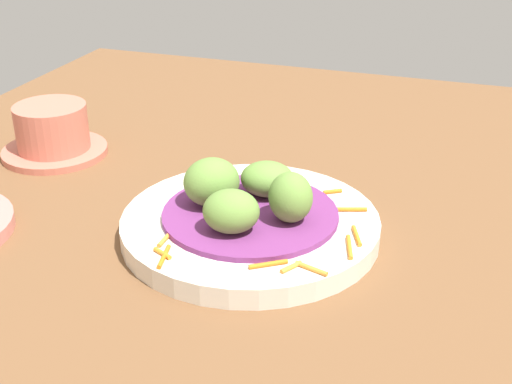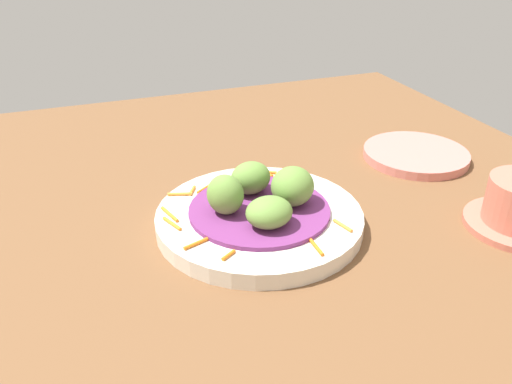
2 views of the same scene
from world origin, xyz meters
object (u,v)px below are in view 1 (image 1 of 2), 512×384
object	(u,v)px
guac_scoop_left	(291,197)
terracotta_bowl	(53,133)
guac_scoop_center	(267,179)
guac_scoop_right	(212,182)
guac_scoop_back	(231,211)
main_plate	(250,226)

from	to	relation	value
guac_scoop_left	terracotta_bowl	bearing A→B (deg)	161.04
guac_scoop_center	guac_scoop_right	world-z (taller)	guac_scoop_right
guac_scoop_center	terracotta_bowl	world-z (taller)	terracotta_bowl
guac_scoop_left	terracotta_bowl	xyz separation A→B (cm)	(-32.91, 11.31, -2.14)
guac_scoop_left	guac_scoop_back	size ratio (longest dim) A/B	0.93
main_plate	guac_scoop_left	bearing A→B (deg)	-5.31
guac_scoop_back	terracotta_bowl	size ratio (longest dim) A/B	0.41
terracotta_bowl	main_plate	bearing A→B (deg)	-20.73
guac_scoop_left	guac_scoop_back	world-z (taller)	guac_scoop_left
main_plate	guac_scoop_back	xyz separation A→B (cm)	(-0.37, -4.02, 3.53)
guac_scoop_right	terracotta_bowl	world-z (taller)	guac_scoop_right
guac_scoop_left	guac_scoop_right	distance (cm)	8.07
main_plate	guac_scoop_center	distance (cm)	5.17
main_plate	guac_scoop_center	xyz separation A→B (cm)	(0.37, 4.02, 3.23)
main_plate	guac_scoop_back	bearing A→B (deg)	-95.31
guac_scoop_center	guac_scoop_back	xyz separation A→B (cm)	(-0.75, -8.04, 0.30)
guac_scoop_back	terracotta_bowl	bearing A→B (deg)	152.33
guac_scoop_center	guac_scoop_back	world-z (taller)	guac_scoop_back
guac_scoop_center	terracotta_bowl	size ratio (longest dim) A/B	0.42
guac_scoop_left	guac_scoop_back	xyz separation A→B (cm)	(-4.39, -3.65, -0.37)
guac_scoop_back	terracotta_bowl	distance (cm)	32.25
guac_scoop_center	guac_scoop_left	bearing A→B (deg)	-50.31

